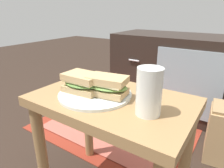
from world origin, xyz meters
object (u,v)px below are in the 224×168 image
Objects in this scene: tv_cabinet at (178,74)px; sandwich_back at (107,86)px; sandwich_front at (83,82)px; beer_glass at (149,92)px; plate at (95,94)px.

tv_cabinet is 0.98m from sandwich_back.
sandwich_front is 0.10m from sandwich_back.
beer_glass is (0.18, -0.99, 0.24)m from tv_cabinet.
plate is 1.85× the size of beer_glass.
sandwich_front is (-0.05, -0.01, 0.04)m from plate.
tv_cabinet is 6.83× the size of beer_glass.
plate is (-0.03, -0.97, 0.17)m from tv_cabinet.
sandwich_back is 0.17m from beer_glass.
sandwich_back is (0.09, 0.02, 0.00)m from sandwich_front.
sandwich_front is 0.99× the size of sandwich_back.
tv_cabinet is at bearing 88.18° from plate.
plate is at bearing -91.82° from tv_cabinet.
tv_cabinet is 6.33× the size of sandwich_front.
plate is 0.22m from beer_glass.
sandwich_back is at bearing 170.16° from beer_glass.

